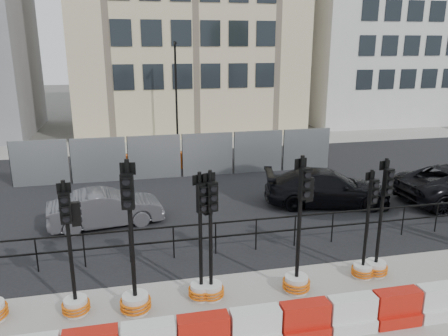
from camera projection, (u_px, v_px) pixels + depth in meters
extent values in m
plane|color=#51514C|center=(225.00, 275.00, 11.45)|extent=(120.00, 120.00, 0.00)
cube|color=black|center=(188.00, 191.00, 18.02)|extent=(40.00, 14.00, 0.03)
cube|color=gray|center=(168.00, 144.00, 26.48)|extent=(40.00, 4.00, 0.02)
cube|color=silver|center=(379.00, 15.00, 33.45)|extent=(12.00, 9.00, 16.00)
cylinder|color=black|center=(37.00, 255.00, 11.45)|extent=(0.04, 0.04, 1.00)
cylinder|color=black|center=(84.00, 251.00, 11.70)|extent=(0.04, 0.04, 1.00)
cylinder|color=black|center=(130.00, 247.00, 11.95)|extent=(0.04, 0.04, 1.00)
cylinder|color=black|center=(174.00, 243.00, 12.19)|extent=(0.04, 0.04, 1.00)
cylinder|color=black|center=(216.00, 239.00, 12.44)|extent=(0.04, 0.04, 1.00)
cylinder|color=black|center=(256.00, 235.00, 12.69)|extent=(0.04, 0.04, 1.00)
cylinder|color=black|center=(295.00, 231.00, 12.94)|extent=(0.04, 0.04, 1.00)
cylinder|color=black|center=(332.00, 228.00, 13.19)|extent=(0.04, 0.04, 1.00)
cylinder|color=black|center=(368.00, 224.00, 13.44)|extent=(0.04, 0.04, 1.00)
cylinder|color=black|center=(403.00, 221.00, 13.68)|extent=(0.04, 0.04, 1.00)
cylinder|color=black|center=(436.00, 218.00, 13.93)|extent=(0.04, 0.04, 1.00)
cube|color=black|center=(216.00, 223.00, 12.31)|extent=(18.00, 0.04, 0.04)
cube|color=black|center=(216.00, 237.00, 12.43)|extent=(18.00, 0.04, 0.04)
cube|color=#909398|center=(40.00, 163.00, 18.39)|extent=(2.30, 0.05, 2.00)
cylinder|color=black|center=(11.00, 165.00, 18.15)|extent=(0.05, 0.05, 2.00)
cube|color=#909398|center=(99.00, 160.00, 18.89)|extent=(2.30, 0.05, 2.00)
cylinder|color=black|center=(71.00, 162.00, 18.65)|extent=(0.05, 0.05, 2.00)
cube|color=#909398|center=(155.00, 157.00, 19.39)|extent=(2.30, 0.05, 2.00)
cylinder|color=black|center=(128.00, 159.00, 19.15)|extent=(0.05, 0.05, 2.00)
cube|color=#909398|center=(208.00, 155.00, 19.88)|extent=(2.30, 0.05, 2.00)
cylinder|color=black|center=(183.00, 156.00, 19.64)|extent=(0.05, 0.05, 2.00)
cube|color=#909398|center=(258.00, 152.00, 20.38)|extent=(2.30, 0.05, 2.00)
cylinder|color=black|center=(234.00, 153.00, 20.14)|extent=(0.05, 0.05, 2.00)
cube|color=#909398|center=(306.00, 149.00, 20.88)|extent=(2.30, 0.05, 2.00)
cylinder|color=black|center=(284.00, 151.00, 20.64)|extent=(0.05, 0.05, 2.00)
cube|color=#D6420E|center=(93.00, 165.00, 20.38)|extent=(1.00, 0.40, 0.80)
cube|color=#D6420E|center=(136.00, 163.00, 20.79)|extent=(1.00, 0.40, 0.80)
cube|color=#D6420E|center=(178.00, 160.00, 21.21)|extent=(1.00, 0.40, 0.80)
cube|color=#D6420E|center=(218.00, 158.00, 21.62)|extent=(1.00, 0.40, 0.80)
cube|color=#D6420E|center=(257.00, 156.00, 22.03)|extent=(1.00, 0.40, 0.80)
cylinder|color=black|center=(176.00, 96.00, 24.83)|extent=(0.12, 0.12, 6.00)
cube|color=black|center=(175.00, 43.00, 23.80)|extent=(0.12, 0.50, 0.12)
cube|color=white|center=(148.00, 335.00, 8.24)|extent=(1.00, 0.35, 0.50)
cube|color=red|center=(203.00, 328.00, 8.45)|extent=(1.00, 0.35, 0.50)
cube|color=white|center=(255.00, 321.00, 8.67)|extent=(1.00, 0.35, 0.50)
cube|color=red|center=(304.00, 331.00, 9.00)|extent=(1.00, 0.50, 0.30)
cube|color=red|center=(305.00, 314.00, 8.89)|extent=(1.00, 0.35, 0.50)
cube|color=white|center=(350.00, 324.00, 9.22)|extent=(1.00, 0.50, 0.30)
cube|color=white|center=(352.00, 307.00, 9.11)|extent=(1.00, 0.35, 0.50)
cube|color=red|center=(395.00, 317.00, 9.43)|extent=(1.00, 0.50, 0.30)
cube|color=red|center=(397.00, 301.00, 9.32)|extent=(1.00, 0.35, 0.50)
cube|color=white|center=(437.00, 311.00, 9.65)|extent=(1.00, 0.50, 0.30)
cube|color=white|center=(440.00, 295.00, 9.54)|extent=(1.00, 0.35, 0.50)
cylinder|color=silver|center=(76.00, 306.00, 9.76)|extent=(0.52, 0.52, 0.38)
torus|color=#D75C0B|center=(76.00, 309.00, 9.79)|extent=(0.62, 0.62, 0.05)
torus|color=#D75C0B|center=(76.00, 306.00, 9.76)|extent=(0.62, 0.62, 0.05)
torus|color=#D75C0B|center=(76.00, 303.00, 9.74)|extent=(0.62, 0.62, 0.05)
cylinder|color=black|center=(69.00, 244.00, 9.35)|extent=(0.09, 0.09, 2.87)
cube|color=black|center=(65.00, 208.00, 9.01)|extent=(0.24, 0.15, 0.67)
cylinder|color=black|center=(66.00, 219.00, 8.99)|extent=(0.15, 0.06, 0.14)
cylinder|color=black|center=(65.00, 210.00, 8.94)|extent=(0.15, 0.06, 0.14)
cylinder|color=black|center=(64.00, 200.00, 8.88)|extent=(0.15, 0.06, 0.14)
cube|color=black|center=(64.00, 188.00, 9.06)|extent=(0.29, 0.05, 0.23)
cube|color=black|center=(76.00, 214.00, 9.22)|extent=(0.20, 0.14, 0.53)
cylinder|color=silver|center=(136.00, 303.00, 9.82)|extent=(0.59, 0.59, 0.43)
torus|color=#D75C0B|center=(136.00, 307.00, 9.85)|extent=(0.70, 0.70, 0.05)
torus|color=#D75C0B|center=(136.00, 303.00, 9.82)|extent=(0.70, 0.70, 0.05)
torus|color=#D75C0B|center=(135.00, 300.00, 9.80)|extent=(0.70, 0.70, 0.05)
cylinder|color=black|center=(131.00, 233.00, 9.35)|extent=(0.10, 0.10, 3.25)
cube|color=black|center=(127.00, 191.00, 8.96)|extent=(0.28, 0.19, 0.76)
cylinder|color=black|center=(127.00, 204.00, 8.94)|extent=(0.17, 0.08, 0.16)
cylinder|color=black|center=(127.00, 193.00, 8.87)|extent=(0.17, 0.08, 0.16)
cylinder|color=black|center=(126.00, 182.00, 8.81)|extent=(0.17, 0.08, 0.16)
cube|color=black|center=(128.00, 169.00, 9.03)|extent=(0.33, 0.08, 0.26)
cylinder|color=silver|center=(201.00, 291.00, 10.36)|extent=(0.51, 0.51, 0.38)
torus|color=#D75C0B|center=(201.00, 294.00, 10.38)|extent=(0.62, 0.62, 0.05)
torus|color=#D75C0B|center=(201.00, 291.00, 10.36)|extent=(0.62, 0.62, 0.05)
torus|color=#D75C0B|center=(201.00, 288.00, 10.34)|extent=(0.62, 0.62, 0.05)
cylinder|color=black|center=(200.00, 232.00, 9.94)|extent=(0.09, 0.09, 2.86)
cube|color=black|center=(202.00, 198.00, 9.61)|extent=(0.26, 0.19, 0.67)
cylinder|color=black|center=(204.00, 208.00, 9.61)|extent=(0.15, 0.08, 0.14)
cylinder|color=black|center=(203.00, 199.00, 9.55)|extent=(0.15, 0.08, 0.14)
cylinder|color=black|center=(203.00, 190.00, 9.49)|extent=(0.15, 0.08, 0.14)
cube|color=black|center=(198.00, 180.00, 9.66)|extent=(0.28, 0.10, 0.23)
cube|color=black|center=(208.00, 203.00, 9.85)|extent=(0.22, 0.17, 0.52)
cylinder|color=silver|center=(211.00, 291.00, 10.36)|extent=(0.52, 0.52, 0.39)
torus|color=#D75C0B|center=(211.00, 294.00, 10.38)|extent=(0.63, 0.63, 0.05)
torus|color=#D75C0B|center=(211.00, 291.00, 10.36)|extent=(0.63, 0.63, 0.05)
torus|color=#D75C0B|center=(211.00, 288.00, 10.34)|extent=(0.63, 0.63, 0.05)
cylinder|color=black|center=(211.00, 231.00, 9.94)|extent=(0.09, 0.09, 2.90)
cube|color=black|center=(212.00, 197.00, 9.60)|extent=(0.25, 0.18, 0.68)
cylinder|color=black|center=(214.00, 207.00, 9.59)|extent=(0.15, 0.08, 0.14)
cylinder|color=black|center=(214.00, 198.00, 9.53)|extent=(0.15, 0.08, 0.14)
cylinder|color=black|center=(214.00, 189.00, 9.47)|extent=(0.15, 0.08, 0.14)
cube|color=black|center=(209.00, 178.00, 9.65)|extent=(0.29, 0.09, 0.23)
cylinder|color=silver|center=(296.00, 284.00, 10.65)|extent=(0.56, 0.56, 0.42)
torus|color=#D75C0B|center=(296.00, 287.00, 10.67)|extent=(0.68, 0.68, 0.05)
torus|color=#D75C0B|center=(296.00, 284.00, 10.65)|extent=(0.68, 0.68, 0.05)
torus|color=#D75C0B|center=(296.00, 281.00, 10.62)|extent=(0.68, 0.68, 0.05)
cylinder|color=black|center=(299.00, 220.00, 10.19)|extent=(0.09, 0.09, 3.13)
cube|color=black|center=(305.00, 184.00, 9.83)|extent=(0.28, 0.20, 0.73)
cylinder|color=black|center=(306.00, 194.00, 9.82)|extent=(0.16, 0.09, 0.16)
cylinder|color=black|center=(307.00, 185.00, 9.75)|extent=(0.16, 0.09, 0.16)
cylinder|color=black|center=(307.00, 175.00, 9.69)|extent=(0.16, 0.09, 0.16)
cube|color=black|center=(301.00, 164.00, 9.87)|extent=(0.31, 0.11, 0.25)
cube|color=black|center=(308.00, 189.00, 10.08)|extent=(0.24, 0.18, 0.57)
cylinder|color=silver|center=(362.00, 271.00, 11.31)|extent=(0.48, 0.48, 0.35)
torus|color=#D75C0B|center=(362.00, 273.00, 11.33)|extent=(0.57, 0.57, 0.04)
torus|color=#D75C0B|center=(362.00, 271.00, 11.31)|extent=(0.57, 0.57, 0.04)
torus|color=#D75C0B|center=(363.00, 269.00, 11.29)|extent=(0.57, 0.57, 0.04)
cylinder|color=black|center=(367.00, 220.00, 10.93)|extent=(0.08, 0.08, 2.65)
cube|color=black|center=(373.00, 192.00, 10.62)|extent=(0.23, 0.16, 0.62)
cylinder|color=black|center=(374.00, 200.00, 10.61)|extent=(0.14, 0.07, 0.13)
cylinder|color=black|center=(375.00, 192.00, 10.55)|extent=(0.14, 0.07, 0.13)
cylinder|color=black|center=(376.00, 185.00, 10.50)|extent=(0.14, 0.07, 0.13)
cube|color=black|center=(370.00, 176.00, 10.66)|extent=(0.27, 0.07, 0.21)
cylinder|color=silver|center=(375.00, 268.00, 11.41)|extent=(0.52, 0.52, 0.39)
torus|color=#D75C0B|center=(375.00, 271.00, 11.43)|extent=(0.63, 0.63, 0.05)
torus|color=#D75C0B|center=(375.00, 268.00, 11.41)|extent=(0.63, 0.63, 0.05)
torus|color=#D75C0B|center=(376.00, 266.00, 11.39)|extent=(0.63, 0.63, 0.05)
cylinder|color=black|center=(381.00, 214.00, 10.99)|extent=(0.09, 0.09, 2.89)
cube|color=black|center=(388.00, 182.00, 10.65)|extent=(0.25, 0.17, 0.67)
cylinder|color=black|center=(389.00, 191.00, 10.64)|extent=(0.15, 0.07, 0.14)
cylinder|color=black|center=(390.00, 183.00, 10.58)|extent=(0.15, 0.07, 0.14)
cylinder|color=black|center=(391.00, 175.00, 10.52)|extent=(0.15, 0.07, 0.14)
cube|color=black|center=(384.00, 165.00, 10.70)|extent=(0.29, 0.08, 0.23)
imported|color=#49494E|center=(106.00, 208.00, 14.45)|extent=(2.39, 4.08, 1.22)
imported|color=black|center=(327.00, 188.00, 16.32)|extent=(3.91, 5.46, 1.35)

